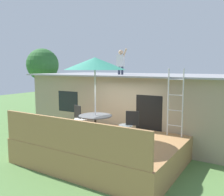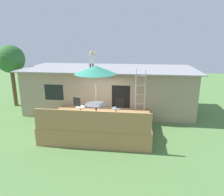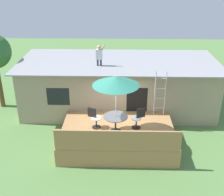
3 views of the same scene
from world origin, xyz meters
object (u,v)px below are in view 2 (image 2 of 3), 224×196
(patio_table, at_px, (96,107))
(patio_chair_right, at_px, (117,108))
(patio_chair_left, at_px, (79,107))
(person_figure, at_px, (92,59))
(patio_umbrella, at_px, (95,70))
(backyard_tree, at_px, (11,60))
(step_ladder, at_px, (140,90))

(patio_table, xyz_separation_m, patio_chair_right, (0.97, 0.36, -0.13))
(patio_table, distance_m, patio_chair_left, 0.98)
(person_figure, distance_m, patio_chair_right, 3.91)
(patio_umbrella, xyz_separation_m, patio_chair_right, (0.97, 0.36, -1.89))
(backyard_tree, bearing_deg, person_figure, -7.63)
(patio_umbrella, xyz_separation_m, backyard_tree, (-6.48, 3.86, -0.00))
(patio_umbrella, height_order, patio_chair_right, patio_umbrella)
(patio_umbrella, height_order, backyard_tree, backyard_tree)
(patio_chair_left, bearing_deg, backyard_tree, 167.74)
(patio_chair_left, relative_size, patio_chair_right, 1.00)
(patio_umbrella, distance_m, backyard_tree, 7.54)
(patio_umbrella, xyz_separation_m, person_figure, (-0.86, 3.11, 0.19))
(patio_chair_left, bearing_deg, patio_umbrella, -0.00)
(person_figure, relative_size, backyard_tree, 0.27)
(patio_table, distance_m, step_ladder, 2.63)
(patio_umbrella, distance_m, person_figure, 3.23)
(person_figure, bearing_deg, backyard_tree, 172.37)
(step_ladder, xyz_separation_m, patio_chair_left, (-2.95, -1.24, -0.64))
(patio_table, relative_size, patio_chair_left, 1.13)
(patio_umbrella, distance_m, patio_chair_right, 2.16)
(patio_chair_left, relative_size, backyard_tree, 0.22)
(patio_umbrella, height_order, patio_chair_left, patio_umbrella)
(patio_chair_right, bearing_deg, step_ladder, -151.10)
(step_ladder, distance_m, patio_chair_right, 1.74)
(person_figure, distance_m, patio_chair_left, 3.47)
(patio_table, xyz_separation_m, backyard_tree, (-6.48, 3.86, 1.76))
(patio_chair_left, bearing_deg, patio_chair_right, 20.72)
(patio_table, distance_m, patio_chair_right, 1.05)
(patio_chair_right, bearing_deg, person_figure, -76.39)
(patio_table, xyz_separation_m, patio_chair_left, (-0.92, 0.33, -0.13))
(patio_chair_left, height_order, backyard_tree, backyard_tree)
(person_figure, xyz_separation_m, backyard_tree, (-5.62, 0.75, -0.19))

